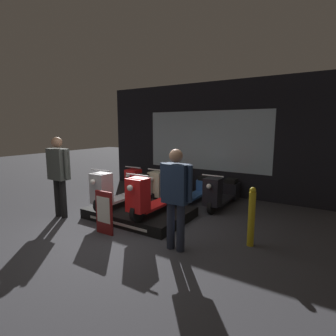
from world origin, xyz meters
TOP-DOWN VIEW (x-y plane):
  - ground_plane at (0.00, 0.00)m, footprint 30.00×30.00m
  - shop_wall_back at (0.00, 3.81)m, footprint 6.82×0.09m
  - display_platform at (-0.31, 1.05)m, footprint 2.10×1.48m
  - scooter_display_left at (-0.78, 1.03)m, footprint 0.51×1.77m
  - scooter_display_right at (0.16, 1.03)m, footprint 0.51×1.77m
  - scooter_backrow_0 at (-1.36, 2.74)m, footprint 0.51×1.77m
  - scooter_backrow_1 at (-0.60, 2.74)m, footprint 0.51×1.77m
  - scooter_backrow_2 at (0.16, 2.74)m, footprint 0.51×1.77m
  - scooter_backrow_3 at (0.93, 2.74)m, footprint 0.51×1.77m
  - person_left_browsing at (-1.79, 0.15)m, footprint 0.61×0.25m
  - person_right_browsing at (1.12, 0.15)m, footprint 0.57×0.23m
  - price_sign_board at (-0.30, -0.01)m, footprint 0.39×0.04m
  - street_bollard at (2.10, 0.93)m, footprint 0.11×0.11m

SIDE VIEW (x-z plane):
  - ground_plane at x=0.00m, z-range 0.00..0.00m
  - display_platform at x=-0.31m, z-range 0.00..0.21m
  - scooter_backrow_0 at x=-1.36m, z-range -0.09..0.80m
  - scooter_backrow_1 at x=-0.60m, z-range -0.09..0.80m
  - scooter_backrow_2 at x=0.16m, z-range -0.09..0.80m
  - scooter_backrow_3 at x=0.93m, z-range -0.09..0.80m
  - price_sign_board at x=-0.30m, z-range 0.00..0.81m
  - street_bollard at x=2.10m, z-range 0.00..1.00m
  - scooter_display_left at x=-0.78m, z-range 0.12..1.01m
  - scooter_display_right at x=0.16m, z-range 0.12..1.01m
  - person_right_browsing at x=1.12m, z-range 0.14..1.76m
  - person_left_browsing at x=-1.79m, z-range 0.17..1.91m
  - shop_wall_back at x=0.00m, z-range 0.00..3.20m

